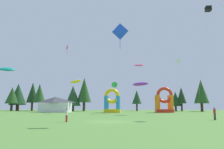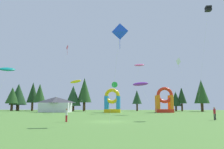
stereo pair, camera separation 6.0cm
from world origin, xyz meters
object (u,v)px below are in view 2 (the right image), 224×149
(kite_white_diamond, at_px, (178,62))
(kite_green_delta, at_px, (114,85))
(person_left_edge, at_px, (215,112))
(kite_yellow_parafoil, at_px, (76,82))
(inflatable_blue_arch, at_px, (112,103))
(kite_red_diamond, at_px, (68,48))
(inflatable_yellow_castle, at_px, (164,103))
(kite_blue_diamond, at_px, (120,32))
(kite_purple_parafoil, at_px, (140,84))
(kite_black_box, at_px, (208,9))
(person_far_side, at_px, (67,114))
(kite_teal_parafoil, at_px, (7,69))
(kite_pink_parafoil, at_px, (139,65))
(festival_tent, at_px, (56,105))

(kite_white_diamond, bearing_deg, kite_green_delta, -159.82)
(person_left_edge, bearing_deg, kite_yellow_parafoil, -49.88)
(person_left_edge, bearing_deg, inflatable_blue_arch, -67.54)
(kite_red_diamond, height_order, inflatable_yellow_castle, kite_red_diamond)
(kite_blue_diamond, height_order, inflatable_yellow_castle, kite_blue_diamond)
(kite_purple_parafoil, xyz_separation_m, kite_green_delta, (-5.49, 3.26, 0.12))
(inflatable_blue_arch, bearing_deg, person_left_edge, -60.91)
(kite_blue_diamond, height_order, kite_black_box, kite_black_box)
(kite_red_diamond, bearing_deg, person_far_side, -74.62)
(kite_red_diamond, height_order, inflatable_blue_arch, kite_red_diamond)
(kite_teal_parafoil, relative_size, kite_black_box, 0.46)
(person_left_edge, distance_m, inflatable_yellow_castle, 27.94)
(kite_pink_parafoil, height_order, festival_tent, kite_pink_parafoil)
(kite_yellow_parafoil, height_order, kite_green_delta, kite_yellow_parafoil)
(kite_blue_diamond, xyz_separation_m, kite_white_diamond, (13.57, 30.55, 2.47))
(kite_white_diamond, distance_m, person_left_edge, 26.80)
(inflatable_yellow_castle, bearing_deg, kite_white_diamond, -51.11)
(kite_red_diamond, xyz_separation_m, kite_white_diamond, (25.50, 7.84, -1.75))
(kite_teal_parafoil, height_order, person_left_edge, kite_teal_parafoil)
(kite_pink_parafoil, xyz_separation_m, person_left_edge, (8.13, -22.87, -10.49))
(kite_green_delta, xyz_separation_m, person_left_edge, (13.98, -18.56, -5.31))
(kite_green_delta, xyz_separation_m, inflatable_blue_arch, (-0.91, 8.21, -3.97))
(kite_black_box, bearing_deg, kite_pink_parafoil, 120.60)
(kite_pink_parafoil, bearing_deg, person_left_edge, -70.43)
(kite_purple_parafoil, height_order, kite_pink_parafoil, kite_pink_parafoil)
(kite_purple_parafoil, xyz_separation_m, inflatable_yellow_castle, (6.93, 12.56, -3.66))
(kite_pink_parafoil, bearing_deg, kite_yellow_parafoil, -177.02)
(kite_black_box, bearing_deg, kite_purple_parafoil, 137.31)
(kite_purple_parafoil, bearing_deg, kite_teal_parafoil, -155.43)
(person_left_edge, xyz_separation_m, festival_tent, (-30.24, 28.62, 1.04))
(kite_yellow_parafoil, relative_size, kite_pink_parafoil, 0.67)
(inflatable_yellow_castle, bearing_deg, kite_green_delta, -143.19)
(kite_pink_parafoil, xyz_separation_m, festival_tent, (-22.11, 5.75, -9.45))
(kite_blue_diamond, relative_size, kite_red_diamond, 0.72)
(kite_yellow_parafoil, height_order, kite_blue_diamond, kite_blue_diamond)
(kite_green_delta, bearing_deg, kite_teal_parafoil, -141.49)
(inflatable_yellow_castle, xyz_separation_m, festival_tent, (-28.68, 0.76, -0.49))
(kite_yellow_parafoil, xyz_separation_m, person_far_side, (4.97, -26.17, -6.56))
(kite_blue_diamond, relative_size, kite_green_delta, 1.53)
(kite_yellow_parafoil, xyz_separation_m, inflatable_yellow_castle, (21.90, 5.78, -4.96))
(kite_white_diamond, relative_size, inflatable_yellow_castle, 2.03)
(inflatable_blue_arch, distance_m, festival_tent, 15.46)
(kite_blue_diamond, distance_m, kite_black_box, 20.10)
(kite_teal_parafoil, distance_m, person_left_edge, 32.17)
(kite_teal_parafoil, relative_size, inflatable_yellow_castle, 1.29)
(kite_green_delta, relative_size, kite_red_diamond, 0.47)
(kite_teal_parafoil, relative_size, kite_purple_parafoil, 1.25)
(kite_red_diamond, relative_size, inflatable_yellow_castle, 2.28)
(kite_blue_diamond, distance_m, festival_tent, 40.14)
(kite_red_diamond, bearing_deg, kite_pink_parafoil, 22.15)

